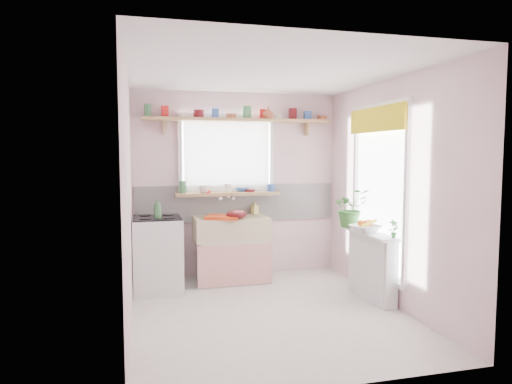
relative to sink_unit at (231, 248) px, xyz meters
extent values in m
plane|color=white|center=(0.15, -1.29, -0.43)|extent=(3.20, 3.20, 0.00)
plane|color=white|center=(0.15, -1.29, 2.07)|extent=(3.20, 3.20, 0.00)
plane|color=#FCD3DC|center=(0.15, 0.31, 0.82)|extent=(2.80, 0.00, 2.80)
plane|color=#FCD3DC|center=(0.15, -2.89, 0.82)|extent=(2.80, 0.00, 2.80)
plane|color=#FCD3DC|center=(-1.25, -1.29, 0.82)|extent=(0.00, 3.20, 3.20)
plane|color=#FCD3DC|center=(1.55, -1.29, 0.82)|extent=(0.00, 3.20, 3.20)
cube|color=white|center=(0.15, 0.29, 0.57)|extent=(2.74, 0.03, 0.50)
cube|color=pink|center=(0.15, 0.29, 0.37)|extent=(2.74, 0.02, 0.12)
cube|color=white|center=(0.00, 0.30, 1.22)|extent=(1.20, 0.01, 1.00)
cube|color=white|center=(0.00, 0.24, 1.22)|extent=(1.15, 0.02, 0.95)
cube|color=white|center=(1.54, -1.09, 0.82)|extent=(0.01, 1.10, 1.90)
cube|color=gold|center=(1.46, -1.09, 1.63)|extent=(0.03, 1.20, 0.28)
cube|color=white|center=(0.00, 0.01, -0.16)|extent=(0.85, 0.55, 0.55)
cube|color=#DD4A41|center=(0.00, -0.27, -0.16)|extent=(0.95, 0.02, 0.53)
cube|color=beige|center=(0.00, 0.01, 0.27)|extent=(0.95, 0.55, 0.30)
cylinder|color=silver|center=(0.00, 0.26, 0.67)|extent=(0.03, 0.22, 0.03)
cube|color=white|center=(-0.95, -0.24, 0.02)|extent=(0.58, 0.58, 0.90)
cube|color=black|center=(-0.95, -0.24, 0.47)|extent=(0.56, 0.56, 0.02)
cylinder|color=black|center=(-1.09, -0.38, 0.49)|extent=(0.14, 0.14, 0.01)
cylinder|color=black|center=(-0.81, -0.38, 0.49)|extent=(0.14, 0.14, 0.01)
cylinder|color=black|center=(-1.09, -0.10, 0.49)|extent=(0.14, 0.14, 0.01)
cylinder|color=black|center=(-0.81, -0.10, 0.49)|extent=(0.14, 0.14, 0.01)
cube|color=white|center=(1.45, -1.09, -0.06)|extent=(0.15, 0.90, 0.75)
cube|color=white|center=(1.42, -1.09, 0.33)|extent=(0.22, 0.95, 0.03)
cube|color=tan|center=(0.00, 0.19, 0.71)|extent=(1.40, 0.22, 0.04)
cube|color=tan|center=(0.15, 0.18, 1.69)|extent=(2.52, 0.24, 0.04)
cylinder|color=#3F7F4C|center=(-1.03, 0.18, 1.77)|extent=(0.11, 0.11, 0.12)
cylinder|color=red|center=(-0.82, 0.18, 1.77)|extent=(0.11, 0.11, 0.12)
cylinder|color=silver|center=(-0.60, 0.18, 1.74)|extent=(0.11, 0.11, 0.06)
cylinder|color=#590F14|center=(-0.39, 0.18, 1.77)|extent=(0.11, 0.11, 0.12)
cylinder|color=#3359A5|center=(-0.17, 0.18, 1.77)|extent=(0.11, 0.11, 0.12)
cylinder|color=#A55133|center=(0.04, 0.18, 1.74)|extent=(0.11, 0.11, 0.06)
cylinder|color=#3F7F4C|center=(0.26, 0.18, 1.77)|extent=(0.11, 0.11, 0.12)
cylinder|color=red|center=(0.47, 0.18, 1.77)|extent=(0.11, 0.11, 0.12)
cylinder|color=silver|center=(0.69, 0.18, 1.74)|extent=(0.11, 0.11, 0.06)
cylinder|color=#590F14|center=(0.90, 0.18, 1.77)|extent=(0.11, 0.11, 0.12)
cylinder|color=#3359A5|center=(1.12, 0.18, 1.77)|extent=(0.11, 0.11, 0.12)
cylinder|color=#A55133|center=(1.33, 0.18, 1.74)|extent=(0.11, 0.11, 0.06)
cylinder|color=#3F7F4C|center=(-0.62, 0.19, 0.79)|extent=(0.11, 0.11, 0.12)
cylinder|color=red|center=(-0.31, 0.19, 0.79)|extent=(0.11, 0.11, 0.12)
cylinder|color=silver|center=(0.00, 0.19, 0.76)|extent=(0.11, 0.11, 0.06)
cylinder|color=#590F14|center=(0.31, 0.19, 0.79)|extent=(0.11, 0.11, 0.12)
cylinder|color=#3359A5|center=(0.62, 0.19, 0.79)|extent=(0.11, 0.11, 0.12)
cube|color=#E64514|center=(-0.13, -0.13, 0.44)|extent=(0.51, 0.45, 0.04)
ellipsoid|color=#550E13|center=(0.03, -0.19, 0.48)|extent=(0.35, 0.35, 0.12)
imported|color=#34712D|center=(1.36, -0.69, 0.58)|extent=(0.46, 0.41, 0.47)
imported|color=silver|center=(1.36, -1.10, 0.38)|extent=(0.42, 0.42, 0.08)
imported|color=#2C6C2B|center=(1.48, -1.49, 0.44)|extent=(0.11, 0.08, 0.20)
imported|color=#D5C65E|center=(0.37, 0.21, 0.51)|extent=(0.10, 0.10, 0.18)
imported|color=beige|center=(-0.33, 0.13, 0.77)|extent=(0.14, 0.14, 0.09)
imported|color=#3868B6|center=(0.20, 0.25, 0.76)|extent=(0.22, 0.22, 0.06)
imported|color=#A35032|center=(0.54, 0.12, 1.79)|extent=(0.17, 0.17, 0.15)
imported|color=#38703F|center=(-0.95, -0.36, 0.60)|extent=(0.10, 0.10, 0.24)
sphere|color=#E75B13|center=(1.36, -1.10, 0.45)|extent=(0.08, 0.08, 0.08)
sphere|color=#E75B13|center=(1.42, -1.07, 0.45)|extent=(0.08, 0.08, 0.08)
sphere|color=#E75B13|center=(1.31, -1.08, 0.45)|extent=(0.08, 0.08, 0.08)
cylinder|color=yellow|center=(1.38, -1.15, 0.46)|extent=(0.18, 0.04, 0.10)
camera|label=1|loc=(-1.12, -5.80, 1.25)|focal=32.00mm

